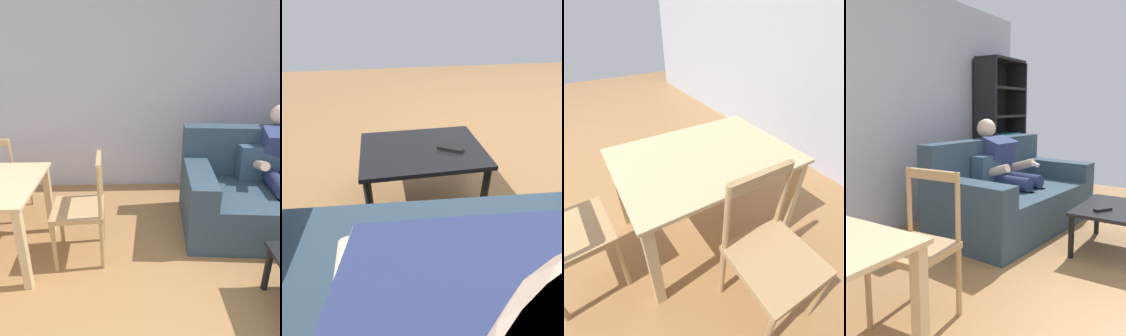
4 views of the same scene
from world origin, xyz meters
TOP-DOWN VIEW (x-y plane):
  - couch at (1.33, 1.88)m, footprint 1.97×1.13m
  - person_lounging at (1.36, 1.96)m, footprint 0.62×0.96m
  - coffee_table at (1.24, 0.74)m, footprint 0.83×0.62m
  - tv_remote at (1.06, 0.81)m, footprint 0.17×0.13m
  - bookshelf at (2.44, 2.70)m, footprint 0.88×0.36m
  - dining_chair_facing_couch at (-0.55, 1.46)m, footprint 0.45×0.45m

SIDE VIEW (x-z plane):
  - couch at x=1.33m, z-range -0.14..0.81m
  - coffee_table at x=1.24m, z-range 0.15..0.56m
  - tv_remote at x=1.06m, z-range 0.41..0.43m
  - dining_chair_facing_couch at x=-0.55m, z-range 0.01..0.92m
  - person_lounging at x=1.36m, z-range 0.03..1.19m
  - bookshelf at x=2.44m, z-range -0.17..1.79m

